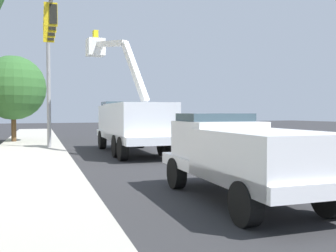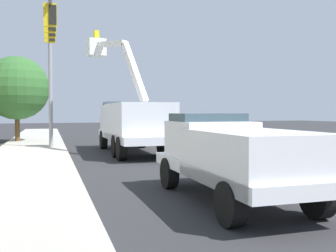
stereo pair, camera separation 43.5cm
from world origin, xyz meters
name	(u,v)px [view 1 (the left image)]	position (x,y,z in m)	size (l,w,h in m)	color
ground	(189,154)	(0.00, 0.00, 0.00)	(120.00, 120.00, 0.00)	#2D2D30
sidewalk_far_side	(28,158)	(0.65, 7.57, 0.06)	(60.00, 3.60, 0.12)	#B2ADA3
lane_centre_stripe	(189,154)	(0.00, 0.00, 0.00)	(50.00, 0.16, 0.01)	yellow
utility_bucket_truck	(131,122)	(1.52, 2.52, 1.60)	(8.38, 3.50, 6.47)	white
service_pickup_truck	(242,154)	(-9.62, 3.45, 1.12)	(5.76, 2.57, 2.06)	white
passing_minivan	(169,127)	(9.65, -3.12, 0.97)	(4.95, 2.31, 1.69)	tan
traffic_cone_mid_front	(241,164)	(-6.79, 1.51, 0.41)	(0.40, 0.40, 0.84)	black
traffic_cone_mid_rear	(188,149)	(-1.06, 0.55, 0.36)	(0.40, 0.40, 0.73)	black
traffic_cone_trailing	(150,140)	(5.32, 0.07, 0.34)	(0.40, 0.40, 0.70)	black
traffic_signal_mast	(50,46)	(3.23, 6.33, 5.47)	(6.03, 0.91, 7.75)	gray
street_tree_right	(13,88)	(10.64, 7.89, 3.73)	(4.32, 4.32, 5.90)	brown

